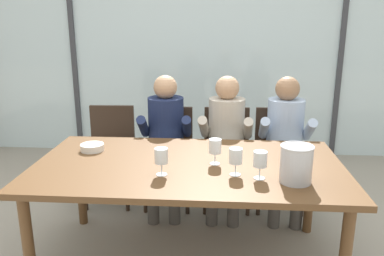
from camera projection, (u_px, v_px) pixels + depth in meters
name	position (u px, v px, depth m)	size (l,w,h in m)	color
ground	(197.00, 198.00, 3.82)	(14.00, 14.00, 0.00)	#9E9384
window_glass_panel	(204.00, 51.00, 4.82)	(7.28, 0.03, 2.60)	silver
window_mullion_left	(74.00, 50.00, 4.92)	(0.06, 0.06, 2.60)	#38383D
window_mullion_right	(341.00, 52.00, 4.69)	(0.06, 0.06, 2.60)	#38383D
hillside_vineyard	(211.00, 54.00, 7.90)	(13.28, 2.40, 1.99)	#386633
dining_table	(188.00, 173.00, 2.68)	(2.08, 1.12, 0.74)	brown
chair_near_curtain	(111.00, 146.00, 3.72)	(0.46, 0.46, 0.89)	#332319
chair_left_of_center	(169.00, 148.00, 3.67)	(0.44, 0.44, 0.89)	#332319
chair_center	(226.00, 149.00, 3.64)	(0.45, 0.45, 0.89)	#332319
chair_right_of_center	(278.00, 149.00, 3.62)	(0.44, 0.44, 0.89)	#332319
person_navy_polo	(166.00, 134.00, 3.49)	(0.48, 0.62, 1.21)	#192347
person_beige_jumper	(226.00, 135.00, 3.45)	(0.48, 0.62, 1.21)	#B7AD9E
person_pale_blue_shirt	(285.00, 137.00, 3.42)	(0.48, 0.62, 1.21)	#9EB2D1
ice_bucket_primary	(296.00, 163.00, 2.32)	(0.20, 0.20, 0.23)	#B7B7BC
tasting_bowl	(92.00, 147.00, 2.91)	(0.17, 0.17, 0.05)	silver
wine_glass_by_left_taster	(161.00, 157.00, 2.43)	(0.08, 0.08, 0.17)	silver
wine_glass_near_bucket	(236.00, 156.00, 2.43)	(0.08, 0.08, 0.17)	silver
wine_glass_center_pour	(215.00, 147.00, 2.61)	(0.08, 0.08, 0.17)	silver
wine_glass_by_right_taster	(260.00, 160.00, 2.37)	(0.08, 0.08, 0.17)	silver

